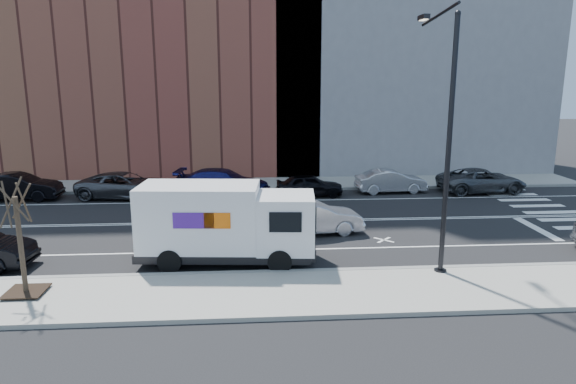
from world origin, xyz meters
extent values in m
plane|color=black|center=(0.00, 0.00, 0.00)|extent=(120.00, 120.00, 0.00)
cube|color=gray|center=(0.00, -8.80, 0.07)|extent=(44.00, 3.60, 0.15)
cube|color=gray|center=(0.00, 8.80, 0.07)|extent=(44.00, 3.60, 0.15)
cube|color=gray|center=(0.00, -7.00, 0.08)|extent=(44.00, 0.25, 0.17)
cube|color=gray|center=(0.00, 7.00, 0.08)|extent=(44.00, 0.25, 0.17)
cube|color=brown|center=(-8.00, 15.60, 11.00)|extent=(26.00, 10.00, 22.00)
cylinder|color=black|center=(7.00, -7.40, 4.50)|extent=(0.18, 0.18, 9.00)
cylinder|color=black|center=(7.00, -7.40, 0.10)|extent=(0.44, 0.44, 0.20)
sphere|color=black|center=(7.00, -7.40, 8.95)|extent=(0.20, 0.20, 0.20)
cylinder|color=black|center=(7.00, -5.70, 9.10)|extent=(0.11, 3.49, 0.48)
cube|color=black|center=(7.00, -4.00, 9.20)|extent=(0.25, 0.80, 0.18)
cube|color=#FFF2CC|center=(7.00, -4.00, 9.10)|extent=(0.18, 0.55, 0.03)
cube|color=black|center=(-7.00, -8.40, 0.23)|extent=(1.20, 1.20, 0.04)
cylinder|color=#382B1E|center=(-7.00, -8.40, 1.75)|extent=(0.16, 0.16, 3.20)
cylinder|color=#382B1E|center=(-6.75, -8.40, 3.15)|extent=(0.06, 0.80, 1.44)
cylinder|color=#382B1E|center=(-6.92, -8.16, 3.15)|extent=(0.81, 0.31, 1.19)
cylinder|color=#382B1E|center=(-7.20, -8.25, 3.15)|extent=(0.58, 0.76, 1.50)
cylinder|color=#382B1E|center=(-7.20, -8.55, 3.15)|extent=(0.47, 0.61, 1.37)
cylinder|color=#382B1E|center=(-6.92, -8.64, 3.15)|extent=(0.72, 0.29, 1.13)
cube|color=black|center=(-0.75, -5.60, 0.47)|extent=(6.67, 2.74, 0.31)
cube|color=silver|center=(1.55, -5.79, 1.63)|extent=(2.28, 2.42, 2.10)
cube|color=black|center=(2.62, -5.88, 1.94)|extent=(0.22, 1.94, 1.00)
cube|color=black|center=(1.45, -6.93, 1.94)|extent=(1.15, 0.14, 0.73)
cube|color=black|center=(1.64, -4.65, 1.94)|extent=(1.15, 0.14, 0.73)
cube|color=black|center=(2.57, -5.88, 0.58)|extent=(0.33, 2.10, 0.37)
cube|color=silver|center=(-1.69, -5.52, 1.84)|extent=(4.58, 2.67, 2.41)
cube|color=#47198C|center=(-1.79, -6.69, 1.99)|extent=(1.47, 0.14, 0.58)
cube|color=orange|center=(-0.95, -6.76, 1.99)|extent=(0.94, 0.10, 0.58)
cube|color=#47198C|center=(-1.59, -4.35, 1.99)|extent=(1.47, 0.14, 0.58)
cube|color=orange|center=(-0.76, -4.42, 1.99)|extent=(0.94, 0.10, 0.58)
cylinder|color=black|center=(1.25, -6.82, 0.44)|extent=(0.90, 0.37, 0.88)
cylinder|color=black|center=(1.43, -4.73, 0.44)|extent=(0.90, 0.37, 0.88)
cylinder|color=black|center=(-2.72, -6.49, 0.44)|extent=(0.90, 0.37, 0.88)
cylinder|color=black|center=(-2.55, -4.40, 0.44)|extent=(0.90, 0.37, 0.88)
imported|color=black|center=(-13.16, 5.55, 0.78)|extent=(4.75, 1.70, 1.56)
imported|color=#46484D|center=(-7.18, 5.68, 0.75)|extent=(5.68, 3.16, 1.50)
imported|color=navy|center=(-1.41, 5.72, 0.81)|extent=(5.84, 2.98, 1.62)
imported|color=black|center=(3.69, 5.33, 0.68)|extent=(4.04, 1.77, 1.35)
imported|color=#B6B7BB|center=(8.80, 6.02, 0.71)|extent=(4.38, 1.79, 1.41)
imported|color=#44464A|center=(14.40, 5.70, 0.74)|extent=(5.45, 2.80, 1.47)
imported|color=silver|center=(2.98, -2.12, 0.75)|extent=(4.72, 2.18, 1.50)
camera|label=1|loc=(0.32, -24.32, 6.94)|focal=32.00mm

